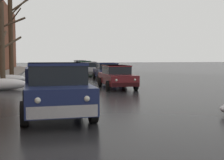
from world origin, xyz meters
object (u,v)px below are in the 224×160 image
Objects in this scene: sedan_darkblue_parked_kerbside_mid at (107,71)px; sedan_silver_parked_far_down_block at (89,68)px; sedan_grey_at_far_intersection at (80,65)px; bare_tree_far_down_block at (12,34)px; sedan_green_queued_behind_truck at (85,66)px; sedan_maroon_parked_kerbside_close at (117,76)px; bare_tree_mid_block at (3,44)px; pickup_truck_darkblue_approaching_near_lane at (56,89)px.

sedan_darkblue_parked_kerbside_mid is 6.19m from sedan_silver_parked_far_down_block.
sedan_darkblue_parked_kerbside_mid is 0.99× the size of sedan_grey_at_far_intersection.
bare_tree_far_down_block is 20.84m from sedan_grey_at_far_intersection.
sedan_darkblue_parked_kerbside_mid is at bearing -88.84° from sedan_green_queued_behind_truck.
sedan_silver_parked_far_down_block is at bearing 89.99° from sedan_maroon_parked_kerbside_close.
sedan_maroon_parked_kerbside_close is at bearing -46.01° from bare_tree_far_down_block.
bare_tree_mid_block is 25.51m from sedan_grey_at_far_intersection.
sedan_darkblue_parked_kerbside_mid is (7.55, -0.48, -2.96)m from bare_tree_far_down_block.
sedan_grey_at_far_intersection is (7.41, 19.25, -2.96)m from bare_tree_far_down_block.
sedan_silver_parked_far_down_block is at bearing 96.40° from sedan_darkblue_parked_kerbside_mid.
bare_tree_far_down_block is 1.61× the size of sedan_maroon_parked_kerbside_close.
bare_tree_far_down_block is 1.61× the size of sedan_darkblue_parked_kerbside_mid.
bare_tree_mid_block is 1.22× the size of sedan_silver_parked_far_down_block.
sedan_maroon_parked_kerbside_close is 0.99× the size of sedan_grey_at_far_intersection.
sedan_silver_parked_far_down_block is at bearing 39.59° from bare_tree_far_down_block.
bare_tree_far_down_block is 1.60× the size of sedan_grey_at_far_intersection.
pickup_truck_darkblue_approaching_near_lane reaches higher than sedan_green_queued_behind_truck.
bare_tree_far_down_block reaches higher than sedan_maroon_parked_kerbside_close.
sedan_green_queued_behind_truck and sedan_grey_at_far_intersection have the same top height.
bare_tree_mid_block is at bearing 163.53° from sedan_maroon_parked_kerbside_close.
pickup_truck_darkblue_approaching_near_lane is 1.29× the size of sedan_green_queued_behind_truck.
bare_tree_mid_block is 1.23× the size of sedan_darkblue_parked_kerbside_mid.
sedan_silver_parked_far_down_block is (6.89, 10.75, -2.01)m from bare_tree_mid_block.
bare_tree_far_down_block is 14.75m from sedan_green_queued_behind_truck.
sedan_green_queued_behind_truck is at bearing 67.37° from bare_tree_mid_block.
sedan_grey_at_far_intersection is at bearing 87.70° from sedan_silver_parked_far_down_block.
sedan_maroon_parked_kerbside_close is 1.00× the size of sedan_darkblue_parked_kerbside_mid.
bare_tree_mid_block is 1.04× the size of pickup_truck_darkblue_approaching_near_lane.
bare_tree_far_down_block is 15.81m from pickup_truck_darkblue_approaching_near_lane.
bare_tree_mid_block reaches higher than sedan_green_queued_behind_truck.
sedan_maroon_parked_kerbside_close is (6.86, -7.11, -2.96)m from bare_tree_far_down_block.
sedan_grey_at_far_intersection is (0.55, 26.35, -0.00)m from sedan_maroon_parked_kerbside_close.
sedan_silver_parked_far_down_block is at bearing 79.37° from pickup_truck_darkblue_approaching_near_lane.
bare_tree_mid_block is at bearing -112.63° from sedan_green_queued_behind_truck.
sedan_darkblue_parked_kerbside_mid is at bearing -83.60° from sedan_silver_parked_far_down_block.
sedan_grey_at_far_intersection is (4.48, 34.52, -0.13)m from pickup_truck_darkblue_approaching_near_lane.
sedan_grey_at_far_intersection is (-0.14, 19.73, -0.00)m from sedan_darkblue_parked_kerbside_mid.
bare_tree_mid_block is at bearing -90.31° from bare_tree_far_down_block.
sedan_green_queued_behind_truck is at bearing 86.40° from sedan_silver_parked_far_down_block.
bare_tree_mid_block is 1.22× the size of sedan_maroon_parked_kerbside_close.
sedan_maroon_parked_kerbside_close is at bearing -95.96° from sedan_darkblue_parked_kerbside_mid.
pickup_truck_darkblue_approaching_near_lane is 21.32m from sedan_silver_parked_far_down_block.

